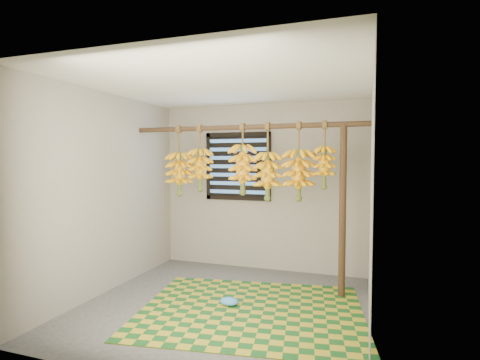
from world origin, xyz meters
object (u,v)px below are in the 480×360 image
at_px(banana_bunch_e, 299,175).
at_px(banana_bunch_d, 243,169).
at_px(support_post, 343,211).
at_px(banana_bunch_b, 200,170).
at_px(woven_mat, 251,310).
at_px(banana_bunch_f, 324,167).
at_px(banana_bunch_c, 268,176).
at_px(plastic_bag, 229,301).
at_px(banana_bunch_a, 179,174).

bearing_deg(banana_bunch_e, banana_bunch_d, 180.00).
distance_m(support_post, banana_bunch_b, 1.86).
xyz_separation_m(woven_mat, banana_bunch_d, (-0.34, 0.74, 1.47)).
xyz_separation_m(support_post, banana_bunch_f, (-0.21, 0.00, 0.51)).
bearing_deg(woven_mat, banana_bunch_f, 48.31).
distance_m(banana_bunch_c, banana_bunch_e, 0.38).
distance_m(woven_mat, plastic_bag, 0.27).
bearing_deg(banana_bunch_c, woven_mat, -88.42).
height_order(banana_bunch_b, banana_bunch_e, same).
height_order(plastic_bag, banana_bunch_b, banana_bunch_b).
relative_size(woven_mat, plastic_bag, 11.00).
distance_m(woven_mat, banana_bunch_e, 1.63).
height_order(support_post, banana_bunch_b, banana_bunch_b).
relative_size(banana_bunch_b, banana_bunch_d, 0.97).
bearing_deg(banana_bunch_a, banana_bunch_d, 0.00).
relative_size(banana_bunch_a, banana_bunch_d, 1.05).
height_order(banana_bunch_a, banana_bunch_c, same).
bearing_deg(plastic_bag, banana_bunch_c, 70.65).
distance_m(support_post, banana_bunch_f, 0.56).
xyz_separation_m(banana_bunch_a, banana_bunch_f, (1.89, 0.00, 0.10)).
bearing_deg(banana_bunch_d, banana_bunch_f, -0.00).
distance_m(banana_bunch_a, banana_bunch_f, 1.90).
distance_m(banana_bunch_b, banana_bunch_c, 0.91).
xyz_separation_m(banana_bunch_c, banana_bunch_e, (0.38, -0.00, 0.02)).
height_order(support_post, banana_bunch_a, banana_bunch_a).
bearing_deg(banana_bunch_e, banana_bunch_b, 180.00).
height_order(banana_bunch_b, banana_bunch_d, same).
xyz_separation_m(support_post, plastic_bag, (-1.14, -0.70, -0.95)).
bearing_deg(banana_bunch_b, support_post, 0.00).
distance_m(banana_bunch_b, banana_bunch_f, 1.59).
bearing_deg(banana_bunch_a, plastic_bag, -35.77).
relative_size(support_post, banana_bunch_f, 2.53).
bearing_deg(support_post, banana_bunch_f, 180.00).
relative_size(banana_bunch_c, banana_bunch_e, 1.01).
height_order(support_post, banana_bunch_d, banana_bunch_d).
distance_m(banana_bunch_d, banana_bunch_f, 1.00).
relative_size(plastic_bag, banana_bunch_d, 0.24).
height_order(support_post, banana_bunch_f, banana_bunch_f).
relative_size(plastic_bag, banana_bunch_b, 0.24).
bearing_deg(banana_bunch_e, banana_bunch_c, 180.00).
height_order(banana_bunch_c, banana_bunch_f, same).
distance_m(plastic_bag, banana_bunch_d, 1.59).
xyz_separation_m(support_post, woven_mat, (-0.87, -0.74, -0.99)).
bearing_deg(banana_bunch_d, plastic_bag, -83.65).
bearing_deg(banana_bunch_d, banana_bunch_c, 0.00).
xyz_separation_m(plastic_bag, banana_bunch_b, (-0.66, 0.70, 1.42)).
bearing_deg(banana_bunch_b, banana_bunch_e, -0.00).
distance_m(plastic_bag, banana_bunch_a, 1.81).
height_order(woven_mat, banana_bunch_b, banana_bunch_b).
relative_size(support_post, banana_bunch_b, 2.33).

